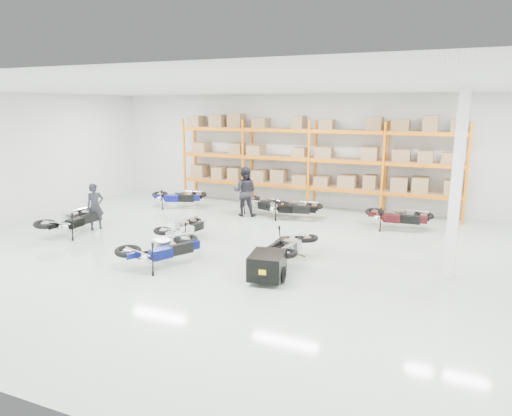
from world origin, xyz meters
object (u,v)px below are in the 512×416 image
at_px(moto_silver_left, 184,224).
at_px(trailer, 267,265).
at_px(moto_back_a, 178,193).
at_px(moto_back_b, 263,200).
at_px(moto_touring_right, 289,241).
at_px(moto_back_d, 399,212).
at_px(moto_blue_centre, 162,243).
at_px(moto_back_c, 292,204).
at_px(person_back, 245,191).
at_px(moto_black_far_left, 72,215).
at_px(person_left, 95,207).

height_order(moto_silver_left, trailer, moto_silver_left).
xyz_separation_m(moto_back_a, moto_back_b, (3.60, 0.24, -0.04)).
bearing_deg(moto_touring_right, moto_back_b, 124.17).
bearing_deg(moto_back_d, moto_touring_right, 149.17).
relative_size(moto_blue_centre, moto_back_d, 1.04).
bearing_deg(moto_blue_centre, moto_back_b, -64.19).
height_order(moto_silver_left, moto_back_c, moto_back_c).
bearing_deg(moto_back_a, moto_touring_right, -146.21).
xyz_separation_m(moto_touring_right, moto_back_c, (-1.41, 4.42, 0.02)).
distance_m(moto_silver_left, moto_back_d, 7.10).
distance_m(moto_back_c, person_back, 1.85).
xyz_separation_m(moto_black_far_left, moto_back_d, (9.59, 4.72, -0.04)).
relative_size(moto_silver_left, moto_back_a, 0.87).
bearing_deg(moto_black_far_left, person_back, -131.92).
xyz_separation_m(moto_back_b, moto_back_d, (5.00, -0.23, 0.04)).
bearing_deg(moto_touring_right, moto_blue_centre, -146.24).
xyz_separation_m(moto_blue_centre, person_back, (-0.31, 5.83, 0.32)).
bearing_deg(person_left, moto_back_a, 20.81).
bearing_deg(moto_back_b, moto_back_d, -72.18).
relative_size(moto_silver_left, moto_black_far_left, 0.82).
height_order(moto_touring_right, trailer, moto_touring_right).
bearing_deg(moto_blue_centre, moto_silver_left, -43.93).
bearing_deg(person_back, moto_back_a, -15.22).
bearing_deg(moto_silver_left, moto_blue_centre, 117.76).
bearing_deg(moto_blue_centre, moto_back_a, -33.06).
distance_m(moto_back_b, moto_back_d, 5.01).
xyz_separation_m(trailer, moto_back_a, (-6.29, 6.02, 0.19)).
bearing_deg(moto_black_far_left, moto_back_c, -140.98).
height_order(moto_black_far_left, person_back, person_back).
bearing_deg(moto_silver_left, moto_touring_right, -179.35).
distance_m(moto_silver_left, person_left, 3.41).
bearing_deg(moto_back_d, trailer, 155.75).
relative_size(moto_blue_centre, moto_silver_left, 1.18).
xyz_separation_m(moto_back_d, person_left, (-9.34, -3.92, 0.19)).
xyz_separation_m(moto_touring_right, moto_back_a, (-6.29, 4.42, 0.04)).
distance_m(moto_back_c, person_left, 6.84).
bearing_deg(moto_back_d, moto_black_far_left, 112.99).
bearing_deg(moto_touring_right, person_left, -179.96).
distance_m(moto_silver_left, moto_back_a, 4.69).
relative_size(moto_silver_left, moto_touring_right, 0.93).
height_order(moto_blue_centre, person_back, person_back).
bearing_deg(moto_back_b, moto_back_c, -80.54).
distance_m(moto_silver_left, person_back, 3.69).
relative_size(moto_touring_right, person_back, 0.97).
xyz_separation_m(moto_black_far_left, moto_back_a, (0.98, 4.71, -0.03)).
xyz_separation_m(moto_back_c, person_back, (-1.80, -0.22, 0.36)).
bearing_deg(moto_black_far_left, moto_touring_right, -177.49).
xyz_separation_m(moto_silver_left, moto_back_a, (-2.66, 3.87, 0.08)).
distance_m(trailer, person_left, 7.34).
bearing_deg(person_left, moto_back_b, -14.76).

